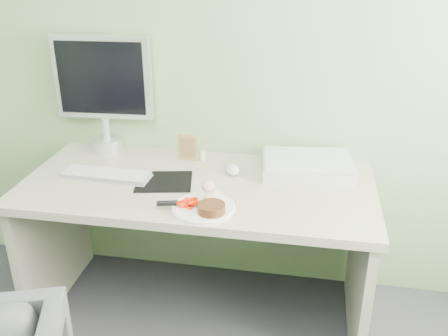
% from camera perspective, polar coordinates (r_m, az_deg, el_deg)
% --- Properties ---
extents(wall_back, '(3.50, 0.00, 3.50)m').
position_cam_1_polar(wall_back, '(2.44, -1.34, 15.45)').
color(wall_back, '#84A271').
rests_on(wall_back, floor).
extents(desk, '(1.60, 0.75, 0.73)m').
position_cam_1_polar(desk, '(2.36, -2.96, -5.68)').
color(desk, beige).
rests_on(desk, floor).
extents(plate, '(0.26, 0.26, 0.01)m').
position_cam_1_polar(plate, '(2.05, -2.35, -4.60)').
color(plate, white).
rests_on(plate, desk).
extents(steak, '(0.12, 0.12, 0.04)m').
position_cam_1_polar(steak, '(1.99, -1.45, -4.61)').
color(steak, black).
rests_on(steak, plate).
extents(potato_pile, '(0.11, 0.08, 0.06)m').
position_cam_1_polar(potato_pile, '(2.07, -1.18, -3.01)').
color(potato_pile, '#A97B52').
rests_on(potato_pile, plate).
extents(carrot_heap, '(0.07, 0.07, 0.04)m').
position_cam_1_polar(carrot_heap, '(2.04, -4.14, -3.83)').
color(carrot_heap, '#FD2605').
rests_on(carrot_heap, plate).
extents(steak_knife, '(0.22, 0.08, 0.02)m').
position_cam_1_polar(steak_knife, '(2.05, -5.50, -4.01)').
color(steak_knife, silver).
rests_on(steak_knife, plate).
extents(mousepad, '(0.29, 0.27, 0.00)m').
position_cam_1_polar(mousepad, '(2.30, -6.87, -1.54)').
color(mousepad, black).
rests_on(mousepad, desk).
extents(keyboard, '(0.41, 0.14, 0.02)m').
position_cam_1_polar(keyboard, '(2.38, -13.33, -0.73)').
color(keyboard, white).
rests_on(keyboard, desk).
extents(computer_mouse, '(0.09, 0.12, 0.04)m').
position_cam_1_polar(computer_mouse, '(2.35, 0.98, -0.20)').
color(computer_mouse, white).
rests_on(computer_mouse, desk).
extents(photo_frame, '(0.11, 0.02, 0.13)m').
position_cam_1_polar(photo_frame, '(2.49, -4.15, 2.34)').
color(photo_frame, '#9A7748').
rests_on(photo_frame, desk).
extents(eyedrop_bottle, '(0.02, 0.02, 0.07)m').
position_cam_1_polar(eyedrop_bottle, '(2.50, -2.42, 1.58)').
color(eyedrop_bottle, white).
rests_on(eyedrop_bottle, desk).
extents(scanner, '(0.45, 0.33, 0.07)m').
position_cam_1_polar(scanner, '(2.39, 9.53, 0.24)').
color(scanner, '#B0B4B8').
rests_on(scanner, desk).
extents(monitor, '(0.50, 0.15, 0.59)m').
position_cam_1_polar(monitor, '(2.61, -13.62, 8.95)').
color(monitor, silver).
rests_on(monitor, desk).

